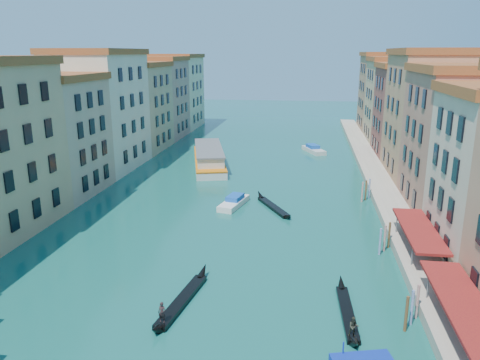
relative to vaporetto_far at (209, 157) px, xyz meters
The scene contains 11 objects.
left_bank_palazzos 23.11m from the vaporetto_far, 148.76° to the right, with size 12.80×128.40×21.00m.
right_bank_palazzos 39.92m from the vaporetto_far, 16.18° to the right, with size 12.80×128.40×21.00m.
quay 31.48m from the vaporetto_far, 20.24° to the right, with size 4.00×140.00×1.00m, color #9E9780.
restaurant_awnings 60.67m from the vaporetto_far, 60.67° to the right, with size 3.20×44.55×3.12m.
mooring_poles_right 54.09m from the vaporetto_far, 60.52° to the right, with size 1.44×54.24×3.20m.
vaporetto_far is the anchor object (origin of this frame).
gondola_fore 50.07m from the vaporetto_far, 80.48° to the right, with size 2.55×11.56×2.31m.
gondola_right 54.13m from the vaporetto_far, 66.16° to the right, with size 1.39×10.61×2.11m.
gondola_far 27.22m from the vaporetto_far, 59.47° to the right, with size 6.10×10.22×1.59m.
motorboat_mid 24.69m from the vaporetto_far, 69.88° to the right, with size 3.61×7.09×1.40m.
motorboat_far 24.31m from the vaporetto_far, 36.97° to the left, with size 5.19×7.81×1.55m.
Camera 1 is at (10.74, -7.55, 20.33)m, focal length 35.00 mm.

